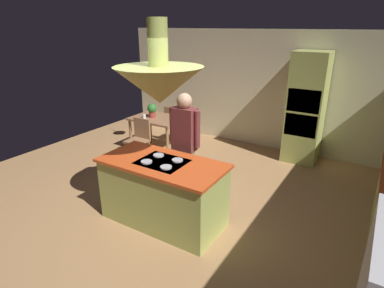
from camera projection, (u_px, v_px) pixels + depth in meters
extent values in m
plane|color=#AD7F51|center=(172.00, 213.00, 4.70)|extent=(8.16, 8.16, 0.00)
cube|color=beige|center=(260.00, 90.00, 6.99)|extent=(6.80, 0.10, 2.55)
cube|color=#A8B259|center=(163.00, 193.00, 4.39)|extent=(1.67, 0.80, 0.88)
cube|color=#D14C1E|center=(162.00, 163.00, 4.22)|extent=(1.73, 0.86, 0.04)
cube|color=black|center=(162.00, 162.00, 4.22)|extent=(0.64, 0.52, 0.01)
cylinder|color=#B2B2B7|center=(147.00, 162.00, 4.19)|extent=(0.15, 0.15, 0.02)
cylinder|color=#B2B2B7|center=(166.00, 167.00, 4.03)|extent=(0.15, 0.15, 0.02)
cylinder|color=#B2B2B7|center=(158.00, 155.00, 4.40)|extent=(0.15, 0.15, 0.02)
cylinder|color=#B2B2B7|center=(177.00, 160.00, 4.24)|extent=(0.15, 0.15, 0.02)
cube|color=#A8B259|center=(306.00, 108.00, 6.20)|extent=(0.66, 0.62, 2.18)
cube|color=black|center=(304.00, 101.00, 5.89)|extent=(0.60, 0.04, 0.44)
cube|color=black|center=(301.00, 125.00, 6.07)|extent=(0.60, 0.04, 0.44)
cube|color=#986A48|center=(158.00, 119.00, 6.79)|extent=(1.11, 0.80, 0.04)
cylinder|color=#986A48|center=(131.00, 136.00, 6.89)|extent=(0.06, 0.06, 0.72)
cylinder|color=#986A48|center=(167.00, 144.00, 6.41)|extent=(0.06, 0.06, 0.72)
cylinder|color=#986A48|center=(150.00, 127.00, 7.43)|extent=(0.06, 0.06, 0.72)
cylinder|color=#986A48|center=(186.00, 135.00, 6.95)|extent=(0.06, 0.06, 0.72)
cylinder|color=tan|center=(180.00, 173.00, 5.04)|extent=(0.14, 0.14, 0.85)
cylinder|color=tan|center=(190.00, 175.00, 4.95)|extent=(0.14, 0.14, 0.85)
cube|color=brown|center=(185.00, 129.00, 4.73)|extent=(0.36, 0.22, 0.65)
cylinder|color=brown|center=(173.00, 125.00, 4.82)|extent=(0.09, 0.09, 0.55)
cylinder|color=brown|center=(197.00, 129.00, 4.61)|extent=(0.09, 0.09, 0.55)
sphere|color=tan|center=(184.00, 101.00, 4.57)|extent=(0.23, 0.23, 0.23)
cone|color=#A8B259|center=(159.00, 85.00, 3.85)|extent=(1.10, 1.10, 0.45)
cylinder|color=#A8B259|center=(158.00, 42.00, 3.67)|extent=(0.24, 0.24, 0.55)
cone|color=#E0B266|center=(155.00, 65.00, 6.39)|extent=(0.32, 0.32, 0.22)
cylinder|color=black|center=(155.00, 44.00, 6.24)|extent=(0.01, 0.01, 0.60)
cube|color=#986A48|center=(137.00, 141.00, 6.34)|extent=(0.40, 0.40, 0.04)
cube|color=#986A48|center=(142.00, 128.00, 6.40)|extent=(0.40, 0.04, 0.42)
cylinder|color=#986A48|center=(126.00, 153.00, 6.36)|extent=(0.04, 0.04, 0.43)
cylinder|color=#986A48|center=(138.00, 156.00, 6.20)|extent=(0.04, 0.04, 0.43)
cylinder|color=#986A48|center=(137.00, 147.00, 6.63)|extent=(0.04, 0.04, 0.43)
cylinder|color=#986A48|center=(149.00, 151.00, 6.47)|extent=(0.04, 0.04, 0.43)
cube|color=#986A48|center=(176.00, 124.00, 7.45)|extent=(0.40, 0.40, 0.04)
cube|color=#986A48|center=(172.00, 116.00, 7.23)|extent=(0.40, 0.04, 0.42)
cylinder|color=#986A48|center=(186.00, 132.00, 7.58)|extent=(0.04, 0.04, 0.43)
cylinder|color=#986A48|center=(175.00, 130.00, 7.75)|extent=(0.04, 0.04, 0.43)
cylinder|color=#986A48|center=(178.00, 136.00, 7.31)|extent=(0.04, 0.04, 0.43)
cylinder|color=#986A48|center=(166.00, 133.00, 7.48)|extent=(0.04, 0.04, 0.43)
cylinder|color=#99382D|center=(152.00, 115.00, 6.78)|extent=(0.14, 0.14, 0.12)
sphere|color=#2D722D|center=(152.00, 108.00, 6.73)|extent=(0.20, 0.20, 0.20)
cylinder|color=white|center=(144.00, 116.00, 6.70)|extent=(0.07, 0.07, 0.09)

